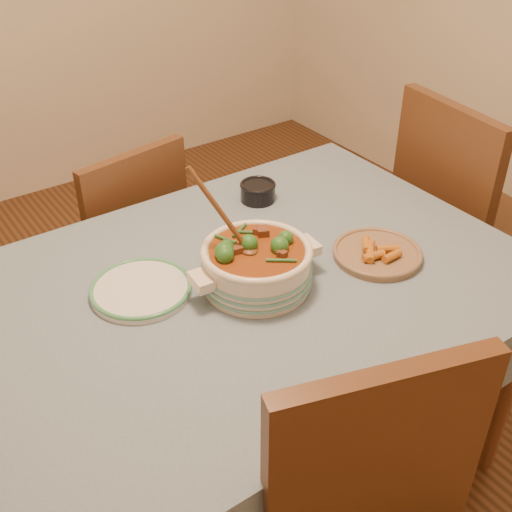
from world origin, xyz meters
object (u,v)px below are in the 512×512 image
(condiment_bowl, at_px, (258,191))
(fried_plate, at_px, (377,252))
(white_plate, at_px, (141,289))
(dining_table, at_px, (221,320))
(stew_casserole, at_px, (256,262))
(chair_right, at_px, (460,212))
(chair_far, at_px, (125,239))

(condiment_bowl, relative_size, fried_plate, 0.58)
(white_plate, xyz_separation_m, condiment_bowl, (0.53, 0.22, 0.02))
(dining_table, height_order, stew_casserole, stew_casserole)
(stew_casserole, bearing_deg, white_plate, 151.31)
(chair_right, bearing_deg, chair_far, 64.92)
(chair_far, bearing_deg, white_plate, 60.76)
(dining_table, bearing_deg, condiment_bowl, 43.48)
(condiment_bowl, xyz_separation_m, chair_right, (0.75, -0.23, -0.22))
(dining_table, bearing_deg, fried_plate, -14.47)
(stew_casserole, xyz_separation_m, chair_far, (-0.03, 0.79, -0.33))
(chair_far, distance_m, chair_right, 1.24)
(white_plate, height_order, chair_right, chair_right)
(dining_table, xyz_separation_m, condiment_bowl, (0.36, 0.34, 0.13))
(stew_casserole, bearing_deg, condiment_bowl, 54.36)
(condiment_bowl, distance_m, chair_right, 0.82)
(white_plate, height_order, fried_plate, fried_plate)
(dining_table, relative_size, chair_right, 1.68)
(stew_casserole, height_order, fried_plate, stew_casserole)
(stew_casserole, xyz_separation_m, chair_right, (1.01, 0.14, -0.26))
(chair_right, bearing_deg, condiment_bowl, 79.60)
(white_plate, bearing_deg, chair_right, -0.26)
(fried_plate, bearing_deg, dining_table, 165.53)
(stew_casserole, distance_m, fried_plate, 0.36)
(chair_right, bearing_deg, white_plate, 96.42)
(fried_plate, bearing_deg, chair_far, 113.67)
(dining_table, xyz_separation_m, chair_far, (0.06, 0.76, -0.17))
(condiment_bowl, bearing_deg, stew_casserole, -125.64)
(stew_casserole, relative_size, fried_plate, 1.44)
(dining_table, relative_size, stew_casserole, 4.63)
(white_plate, distance_m, fried_plate, 0.65)
(white_plate, bearing_deg, dining_table, -34.60)
(stew_casserole, xyz_separation_m, condiment_bowl, (0.26, 0.37, -0.04))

